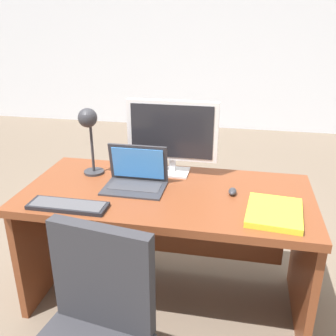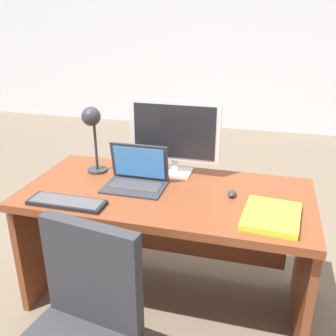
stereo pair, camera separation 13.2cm
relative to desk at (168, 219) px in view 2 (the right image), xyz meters
name	(u,v)px [view 2 (the right image)]	position (x,y,z in m)	size (l,w,h in m)	color
ground	(207,193)	(0.00, 1.46, -0.52)	(12.00, 12.00, 0.00)	#6B5B4C
back_wall	(240,30)	(0.00, 3.81, 0.88)	(10.00, 0.10, 2.80)	silver
desk	(168,219)	(0.00, 0.00, 0.00)	(1.56, 0.75, 0.72)	brown
monitor	(175,133)	(-0.02, 0.21, 0.45)	(0.53, 0.16, 0.44)	silver
laptop	(137,173)	(-0.18, 0.00, 0.27)	(0.33, 0.24, 0.23)	#2D2D33
keyboard	(67,202)	(-0.44, -0.32, 0.21)	(0.40, 0.13, 0.02)	black
mouse	(232,193)	(0.35, -0.01, 0.22)	(0.04, 0.07, 0.03)	#2D2D33
desk_lamp	(92,125)	(-0.48, 0.09, 0.50)	(0.12, 0.14, 0.41)	#2D2D33
book	(271,216)	(0.56, -0.20, 0.21)	(0.28, 0.34, 0.03)	yellow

